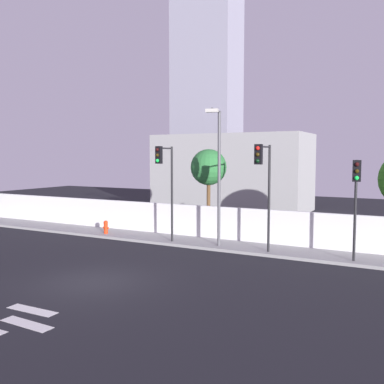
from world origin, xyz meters
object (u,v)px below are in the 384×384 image
at_px(traffic_light_left, 356,188).
at_px(roadside_tree_leftmost, 209,168).
at_px(fire_hydrant, 106,227).
at_px(traffic_light_center, 165,173).
at_px(street_lamp_curbside, 218,167).
at_px(traffic_light_right, 264,175).

distance_m(traffic_light_left, roadside_tree_leftmost, 9.41).
relative_size(fire_hydrant, roadside_tree_leftmost, 0.15).
bearing_deg(roadside_tree_leftmost, fire_hydrant, -151.81).
relative_size(traffic_light_center, roadside_tree_leftmost, 0.99).
bearing_deg(street_lamp_curbside, traffic_light_center, -169.37).
relative_size(traffic_light_center, traffic_light_right, 1.00).
bearing_deg(traffic_light_right, roadside_tree_leftmost, 140.86).
distance_m(traffic_light_left, street_lamp_curbside, 6.74).
bearing_deg(roadside_tree_leftmost, traffic_light_center, -102.57).
bearing_deg(roadside_tree_leftmost, traffic_light_left, -22.07).
height_order(fire_hydrant, roadside_tree_leftmost, roadside_tree_leftmost).
relative_size(street_lamp_curbside, fire_hydrant, 8.65).
height_order(traffic_light_left, traffic_light_center, traffic_light_center).
distance_m(traffic_light_center, fire_hydrant, 5.69).
distance_m(traffic_light_right, street_lamp_curbside, 2.80).
bearing_deg(street_lamp_curbside, traffic_light_left, -4.11).
bearing_deg(fire_hydrant, traffic_light_center, -8.41).
relative_size(traffic_light_right, fire_hydrant, 6.45).
xyz_separation_m(street_lamp_curbside, fire_hydrant, (-7.42, 0.15, -3.63)).
height_order(traffic_light_right, fire_hydrant, traffic_light_right).
distance_m(traffic_light_left, traffic_light_right, 4.04).
xyz_separation_m(traffic_light_center, traffic_light_right, (5.49, -0.25, 0.04)).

